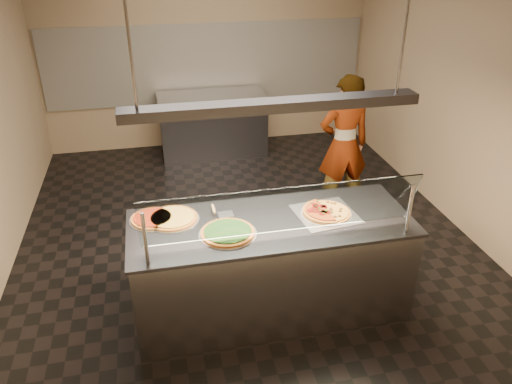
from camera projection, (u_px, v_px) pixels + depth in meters
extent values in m
cube|color=black|center=(246.00, 238.00, 5.71)|extent=(5.00, 6.00, 0.02)
cube|color=#927C5E|center=(207.00, 50.00, 7.61)|extent=(5.00, 0.02, 3.00)
cube|color=#927C5E|center=(365.00, 310.00, 2.40)|extent=(5.00, 0.02, 3.00)
cube|color=#927C5E|center=(468.00, 96.00, 5.48)|extent=(0.02, 6.00, 3.00)
cube|color=silver|center=(208.00, 63.00, 7.68)|extent=(4.90, 0.02, 1.20)
cube|color=#B7B7BC|center=(271.00, 267.00, 4.45)|extent=(2.37, 0.90, 0.90)
cube|color=#3D3D43|center=(271.00, 223.00, 4.24)|extent=(2.41, 0.94, 0.03)
cylinder|color=#B7B7BC|center=(145.00, 239.00, 3.59)|extent=(0.03, 0.03, 0.44)
cylinder|color=#B7B7BC|center=(410.00, 209.00, 3.98)|extent=(0.03, 0.03, 0.44)
cube|color=white|center=(283.00, 210.00, 3.80)|extent=(2.17, 0.18, 0.47)
cube|color=silver|center=(326.00, 214.00, 4.34)|extent=(0.55, 0.55, 0.01)
cylinder|color=silver|center=(326.00, 213.00, 4.33)|extent=(0.44, 0.44, 0.01)
cylinder|color=#580B0A|center=(324.00, 206.00, 4.35)|extent=(0.06, 0.06, 0.01)
cylinder|color=#580B0A|center=(322.00, 206.00, 4.35)|extent=(0.06, 0.06, 0.01)
cylinder|color=#580B0A|center=(315.00, 204.00, 4.38)|extent=(0.06, 0.06, 0.01)
cylinder|color=#580B0A|center=(316.00, 206.00, 4.35)|extent=(0.06, 0.06, 0.01)
cylinder|color=#580B0A|center=(314.00, 208.00, 4.32)|extent=(0.06, 0.06, 0.01)
cylinder|color=#580B0A|center=(310.00, 210.00, 4.29)|extent=(0.06, 0.06, 0.01)
cylinder|color=#580B0A|center=(316.00, 210.00, 4.28)|extent=(0.06, 0.06, 0.01)
cylinder|color=#580B0A|center=(322.00, 211.00, 4.28)|extent=(0.06, 0.06, 0.01)
cylinder|color=#580B0A|center=(322.00, 213.00, 4.25)|extent=(0.06, 0.06, 0.01)
cylinder|color=#580B0A|center=(324.00, 211.00, 4.27)|extent=(0.06, 0.06, 0.01)
cylinder|color=#580B0A|center=(327.00, 212.00, 4.26)|extent=(0.06, 0.06, 0.01)
cube|color=#19590F|center=(318.00, 201.00, 4.43)|extent=(0.02, 0.02, 0.01)
cube|color=#19590F|center=(312.00, 202.00, 4.41)|extent=(0.02, 0.02, 0.01)
cube|color=#19590F|center=(315.00, 205.00, 4.36)|extent=(0.02, 0.02, 0.01)
cube|color=#19590F|center=(319.00, 208.00, 4.32)|extent=(0.02, 0.02, 0.01)
cube|color=#19590F|center=(314.00, 210.00, 4.29)|extent=(0.02, 0.02, 0.01)
cube|color=#19590F|center=(320.00, 211.00, 4.27)|extent=(0.02, 0.02, 0.01)
cube|color=#19590F|center=(324.00, 213.00, 4.24)|extent=(0.02, 0.02, 0.01)
cube|color=#19590F|center=(326.00, 211.00, 4.28)|extent=(0.02, 0.01, 0.01)
sphere|color=#513014|center=(335.00, 216.00, 4.23)|extent=(0.03, 0.03, 0.03)
sphere|color=#513014|center=(339.00, 216.00, 4.24)|extent=(0.03, 0.03, 0.03)
sphere|color=#513014|center=(332.00, 212.00, 4.30)|extent=(0.03, 0.03, 0.03)
sphere|color=#513014|center=(330.00, 211.00, 4.31)|extent=(0.03, 0.03, 0.03)
sphere|color=#513014|center=(340.00, 211.00, 4.31)|extent=(0.03, 0.03, 0.03)
sphere|color=#513014|center=(341.00, 209.00, 4.34)|extent=(0.03, 0.03, 0.03)
sphere|color=#513014|center=(330.00, 209.00, 4.34)|extent=(0.03, 0.03, 0.03)
sphere|color=#513014|center=(331.00, 209.00, 4.35)|extent=(0.03, 0.03, 0.03)
sphere|color=#513014|center=(335.00, 203.00, 4.43)|extent=(0.03, 0.03, 0.03)
sphere|color=#513014|center=(332.00, 203.00, 4.44)|extent=(0.03, 0.03, 0.03)
sphere|color=#513014|center=(328.00, 202.00, 4.45)|extent=(0.03, 0.03, 0.03)
cylinder|color=silver|center=(228.00, 234.00, 4.05)|extent=(0.47, 0.47, 0.01)
cylinder|color=#9D5721|center=(228.00, 232.00, 4.05)|extent=(0.44, 0.44, 0.02)
cylinder|color=black|center=(228.00, 231.00, 4.04)|extent=(0.39, 0.39, 0.01)
cylinder|color=silver|center=(173.00, 219.00, 4.26)|extent=(0.45, 0.45, 0.01)
cylinder|color=#9D5721|center=(172.00, 218.00, 4.26)|extent=(0.42, 0.42, 0.02)
cylinder|color=#E5B34B|center=(172.00, 216.00, 4.25)|extent=(0.37, 0.37, 0.01)
cylinder|color=silver|center=(153.00, 219.00, 4.26)|extent=(0.40, 0.40, 0.01)
cylinder|color=#9D5721|center=(153.00, 218.00, 4.25)|extent=(0.37, 0.37, 0.02)
cylinder|color=maroon|center=(152.00, 217.00, 4.25)|extent=(0.32, 0.32, 0.01)
cube|color=#B7B7BC|center=(226.00, 214.00, 4.29)|extent=(0.13, 0.11, 0.00)
cylinder|color=tan|center=(213.00, 209.00, 4.36)|extent=(0.02, 0.14, 0.02)
cube|color=#3D3D43|center=(213.00, 125.00, 7.70)|extent=(1.59, 0.70, 0.90)
cube|color=#B7B7BC|center=(212.00, 96.00, 7.48)|extent=(1.63, 0.74, 0.03)
imported|color=#2E2A31|center=(344.00, 145.00, 5.93)|extent=(0.63, 0.42, 1.71)
cube|color=#3D3D43|center=(273.00, 106.00, 3.75)|extent=(2.30, 0.18, 0.08)
cylinder|color=#B7B7BC|center=(129.00, 36.00, 3.31)|extent=(0.02, 0.02, 1.01)
cylinder|color=#B7B7BC|center=(405.00, 26.00, 3.69)|extent=(0.02, 0.02, 1.01)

